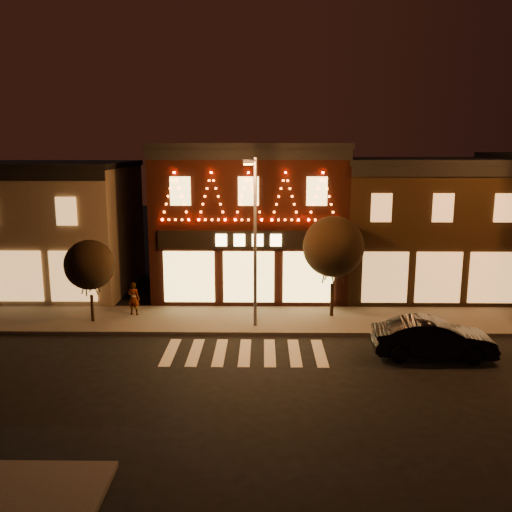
{
  "coord_description": "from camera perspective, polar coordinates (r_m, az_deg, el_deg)",
  "views": [
    {
      "loc": [
        0.73,
        -16.72,
        8.11
      ],
      "look_at": [
        0.45,
        4.0,
        3.96
      ],
      "focal_mm": 38.3,
      "sensor_mm": 36.0,
      "label": 1
    }
  ],
  "objects": [
    {
      "name": "building_right_a",
      "position": [
        32.23,
        16.58,
        3.09
      ],
      "size": [
        9.2,
        8.28,
        7.5
      ],
      "color": "#362413",
      "rests_on": "ground"
    },
    {
      "name": "sidewalk_far",
      "position": [
        26.03,
        3.56,
        -6.69
      ],
      "size": [
        44.0,
        4.0,
        0.15
      ],
      "primitive_type": "cube",
      "color": "#47423D",
      "rests_on": "ground"
    },
    {
      "name": "ground",
      "position": [
        18.6,
        -1.6,
        -14.54
      ],
      "size": [
        120.0,
        120.0,
        0.0
      ],
      "primitive_type": "plane",
      "color": "black",
      "rests_on": "ground"
    },
    {
      "name": "tree_left",
      "position": [
        26.02,
        -16.98,
        -0.89
      ],
      "size": [
        2.29,
        2.29,
        3.83
      ],
      "rotation": [
        0.0,
        0.0,
        -0.23
      ],
      "color": "black",
      "rests_on": "sidewalk_far"
    },
    {
      "name": "pedestrian",
      "position": [
        26.96,
        -12.66,
        -4.36
      ],
      "size": [
        0.65,
        0.48,
        1.61
      ],
      "primitive_type": "imported",
      "rotation": [
        0.0,
        0.0,
        2.96
      ],
      "color": "gray",
      "rests_on": "sidewalk_far"
    },
    {
      "name": "tree_right",
      "position": [
        25.85,
        8.08,
        0.97
      ],
      "size": [
        2.88,
        2.88,
        4.81
      ],
      "rotation": [
        0.0,
        0.0,
        -0.08
      ],
      "color": "black",
      "rests_on": "sidewalk_far"
    },
    {
      "name": "dark_sedan",
      "position": [
        22.66,
        17.99,
        -8.17
      ],
      "size": [
        4.72,
        1.83,
        1.53
      ],
      "primitive_type": "imported",
      "rotation": [
        0.0,
        0.0,
        1.53
      ],
      "color": "black",
      "rests_on": "ground"
    },
    {
      "name": "building_pulp",
      "position": [
        30.96,
        -0.58,
        3.99
      ],
      "size": [
        10.2,
        8.34,
        8.3
      ],
      "color": "black",
      "rests_on": "ground"
    },
    {
      "name": "streetlamp_mid",
      "position": [
        23.72,
        -0.18,
        2.72
      ],
      "size": [
        0.58,
        1.73,
        7.53
      ],
      "rotation": [
        0.0,
        0.0,
        0.17
      ],
      "color": "#59595E",
      "rests_on": "sidewalk_far"
    },
    {
      "name": "building_left",
      "position": [
        33.94,
        -23.12,
        2.87
      ],
      "size": [
        12.2,
        8.28,
        7.3
      ],
      "color": "#7E6C59",
      "rests_on": "ground"
    }
  ]
}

